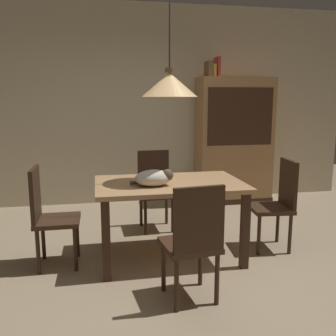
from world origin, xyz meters
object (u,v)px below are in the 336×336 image
(chair_right_side, at_px, (278,200))
(hutch_bookcase, at_px, (234,143))
(chair_near_front, at_px, (193,239))
(pendant_lamp, at_px, (169,84))
(book_brown_thick, at_px, (208,69))
(cat_sleeping, at_px, (154,178))
(dining_table, at_px, (169,192))
(chair_left_side, at_px, (48,213))
(book_yellow_short, at_px, (213,71))
(book_red_tall, at_px, (217,67))
(chair_far_back, at_px, (155,186))

(chair_right_side, xyz_separation_m, hutch_bookcase, (0.22, 1.84, 0.38))
(chair_right_side, height_order, hutch_bookcase, hutch_bookcase)
(chair_near_front, xyz_separation_m, pendant_lamp, (-0.01, 0.88, 1.15))
(chair_near_front, xyz_separation_m, book_brown_thick, (0.92, 2.71, 1.45))
(chair_right_side, xyz_separation_m, cat_sleeping, (-1.29, -0.13, 0.32))
(dining_table, xyz_separation_m, hutch_bookcase, (1.35, 1.83, 0.24))
(chair_right_side, relative_size, pendant_lamp, 0.72)
(dining_table, height_order, cat_sleeping, cat_sleeping)
(chair_left_side, distance_m, book_yellow_short, 3.15)
(chair_left_side, xyz_separation_m, chair_near_front, (1.14, -0.88, 0.00))
(pendant_lamp, xyz_separation_m, book_red_tall, (1.05, 1.83, 0.33))
(cat_sleeping, distance_m, hutch_bookcase, 2.48)
(dining_table, distance_m, hutch_bookcase, 2.28)
(chair_right_side, bearing_deg, book_brown_thick, 96.23)
(hutch_bookcase, bearing_deg, chair_near_front, -116.25)
(chair_far_back, relative_size, chair_right_side, 1.00)
(chair_right_side, height_order, book_brown_thick, book_brown_thick)
(dining_table, height_order, hutch_bookcase, hutch_bookcase)
(cat_sleeping, xyz_separation_m, book_yellow_short, (1.16, 1.97, 1.11))
(chair_near_front, distance_m, book_red_tall, 3.26)
(book_brown_thick, relative_size, book_red_tall, 0.86)
(hutch_bookcase, distance_m, book_yellow_short, 1.11)
(dining_table, bearing_deg, chair_near_front, -89.40)
(chair_near_front, xyz_separation_m, book_red_tall, (1.04, 2.71, 1.48))
(chair_near_front, bearing_deg, pendant_lamp, 90.60)
(cat_sleeping, bearing_deg, chair_left_side, 171.97)
(dining_table, relative_size, pendant_lamp, 1.08)
(book_yellow_short, height_order, book_red_tall, book_red_tall)
(dining_table, relative_size, book_yellow_short, 7.00)
(pendant_lamp, relative_size, hutch_bookcase, 0.70)
(dining_table, xyz_separation_m, chair_right_side, (1.13, -0.01, -0.14))
(pendant_lamp, height_order, book_brown_thick, pendant_lamp)
(hutch_bookcase, height_order, book_red_tall, book_red_tall)
(chair_far_back, relative_size, cat_sleeping, 2.38)
(book_yellow_short, distance_m, book_red_tall, 0.08)
(cat_sleeping, distance_m, book_yellow_short, 2.54)
(hutch_bookcase, bearing_deg, chair_left_side, -143.49)
(chair_right_side, xyz_separation_m, chair_near_front, (-1.12, -0.87, 0.00))
(chair_far_back, distance_m, book_brown_thick, 1.97)
(chair_left_side, relative_size, chair_far_back, 1.00)
(book_yellow_short, relative_size, book_red_tall, 0.71)
(chair_left_side, distance_m, chair_right_side, 2.26)
(pendant_lamp, bearing_deg, chair_left_side, 179.98)
(chair_far_back, xyz_separation_m, book_red_tall, (1.06, 0.95, 1.48))
(pendant_lamp, height_order, hutch_bookcase, pendant_lamp)
(book_red_tall, bearing_deg, cat_sleeping, -121.76)
(chair_near_front, distance_m, book_yellow_short, 3.22)
(cat_sleeping, height_order, book_brown_thick, book_brown_thick)
(cat_sleeping, height_order, book_yellow_short, book_yellow_short)
(book_brown_thick, xyz_separation_m, book_yellow_short, (0.07, 0.00, -0.02))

